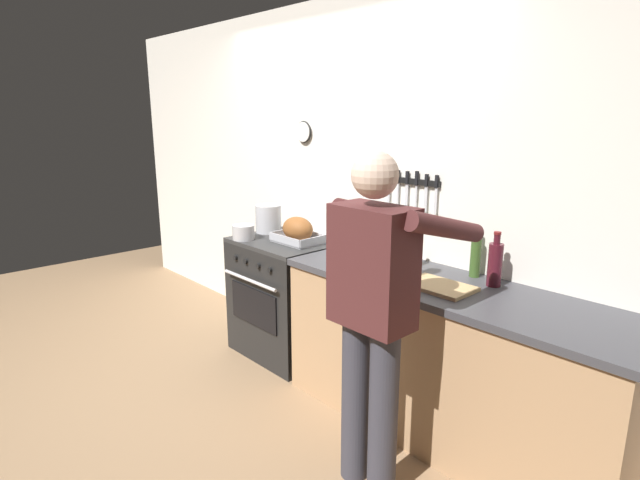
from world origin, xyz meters
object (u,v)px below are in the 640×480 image
roasting_pan (298,231)px  stock_pot (268,219)px  bottle_wine_red (495,263)px  bottle_dish_soap (355,242)px  cutting_board (439,286)px  bottle_olive_oil (476,256)px  bottle_cooking_oil (409,252)px  saucepan (243,232)px  person_cook (375,305)px  stove (287,297)px  bottle_vinegar (375,244)px

roasting_pan → stock_pot: (-0.41, 0.05, 0.02)m
bottle_wine_red → bottle_dish_soap: 0.93m
cutting_board → bottle_olive_oil: bottle_olive_oil is taller
bottle_cooking_oil → bottle_wine_red: 0.53m
stock_pot → saucepan: stock_pot is taller
roasting_pan → saucepan: bearing=-145.6°
cutting_board → bottle_cooking_oil: 0.40m
person_cook → bottle_olive_oil: person_cook is taller
bottle_cooking_oil → bottle_dish_soap: bottle_cooking_oil is taller
person_cook → stock_pot: 1.84m
saucepan → bottle_olive_oil: 1.71m
stove → bottle_wine_red: 1.69m
stock_pot → bottle_dish_soap: bottle_dish_soap is taller
bottle_olive_oil → saucepan: bearing=-164.2°
stove → person_cook: 1.63m
stove → bottle_cooking_oil: 1.19m
stove → cutting_board: cutting_board is taller
bottle_cooking_oil → person_cook: bearing=-63.4°
saucepan → stove: bearing=44.8°
roasting_pan → stock_pot: 0.42m
stock_pot → bottle_cooking_oil: bearing=1.8°
stove → cutting_board: 1.48m
cutting_board → bottle_olive_oil: (0.02, 0.32, 0.11)m
bottle_vinegar → bottle_cooking_oil: bottle_vinegar is taller
person_cook → bottle_vinegar: person_cook is taller
cutting_board → bottle_vinegar: (-0.58, 0.14, 0.10)m
bottle_cooking_oil → bottle_wine_red: size_ratio=0.78×
stove → bottle_wine_red: bearing=6.1°
bottle_olive_oil → person_cook: bearing=-90.3°
stock_pot → bottle_olive_oil: bearing=6.0°
stock_pot → bottle_dish_soap: (0.96, -0.02, -0.01)m
bottle_cooking_oil → bottle_wine_red: bottle_wine_red is taller
stove → bottle_wine_red: (1.58, 0.17, 0.58)m
cutting_board → bottle_wine_red: bottle_wine_red is taller
stock_pot → bottle_cooking_oil: size_ratio=0.91×
stove → cutting_board: size_ratio=2.50×
roasting_pan → saucepan: roasting_pan is taller
cutting_board → person_cook: bearing=-88.2°
stove → bottle_wine_red: bottle_wine_red is taller
cutting_board → bottle_dish_soap: 0.76m
person_cook → bottle_dish_soap: 1.01m
cutting_board → bottle_vinegar: size_ratio=1.32×
cutting_board → bottle_olive_oil: size_ratio=1.24×
stove → bottle_cooking_oil: bearing=5.5°
stove → bottle_cooking_oil: size_ratio=3.81×
stock_pot → roasting_pan: bearing=-6.6°
saucepan → bottle_wine_red: bottle_wine_red is taller
cutting_board → bottle_cooking_oil: bottle_cooking_oil is taller
roasting_pan → bottle_cooking_oil: 0.94m
saucepan → cutting_board: 1.63m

